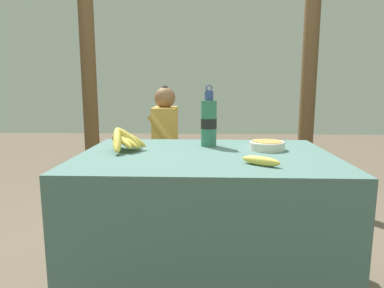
{
  "coord_description": "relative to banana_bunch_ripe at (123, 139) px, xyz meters",
  "views": [
    {
      "loc": [
        0.0,
        -1.71,
        1.08
      ],
      "look_at": [
        -0.07,
        0.05,
        0.78
      ],
      "focal_mm": 32.0,
      "sensor_mm": 36.0,
      "label": 1
    }
  ],
  "objects": [
    {
      "name": "loose_banana_front",
      "position": [
        0.67,
        -0.31,
        -0.04
      ],
      "size": [
        0.17,
        0.14,
        0.04
      ],
      "rotation": [
        0.0,
        0.0,
        -0.61
      ],
      "color": "#E0C64C",
      "rests_on": "market_counter"
    },
    {
      "name": "support_post_far",
      "position": [
        1.35,
        1.4,
        0.43
      ],
      "size": [
        0.14,
        0.14,
        2.46
      ],
      "color": "brown",
      "rests_on": "ground_plane"
    },
    {
      "name": "serving_bowl",
      "position": [
        0.76,
        0.06,
        -0.04
      ],
      "size": [
        0.19,
        0.19,
        0.05
      ],
      "color": "silver",
      "rests_on": "market_counter"
    },
    {
      "name": "support_post_near",
      "position": [
        -0.65,
        1.4,
        0.43
      ],
      "size": [
        0.14,
        0.14,
        2.46
      ],
      "color": "brown",
      "rests_on": "ground_plane"
    },
    {
      "name": "water_bottle",
      "position": [
        0.45,
        0.16,
        0.07
      ],
      "size": [
        0.09,
        0.09,
        0.35
      ],
      "color": "#337556",
      "rests_on": "market_counter"
    },
    {
      "name": "market_counter",
      "position": [
        0.43,
        -0.05,
        -0.43
      ],
      "size": [
        1.28,
        0.92,
        0.74
      ],
      "color": "#4C706B",
      "rests_on": "ground_plane"
    },
    {
      "name": "seated_vendor",
      "position": [
        0.03,
        1.15,
        -0.18
      ],
      "size": [
        0.41,
        0.39,
        1.08
      ],
      "rotation": [
        0.0,
        0.0,
        3.17
      ],
      "color": "#473828",
      "rests_on": "ground_plane"
    },
    {
      "name": "wooden_bench",
      "position": [
        0.35,
        1.18,
        -0.45
      ],
      "size": [
        1.64,
        0.32,
        0.42
      ],
      "color": "brown",
      "rests_on": "ground_plane"
    },
    {
      "name": "banana_bunch_green",
      "position": [
        0.83,
        1.18,
        -0.32
      ],
      "size": [
        0.16,
        0.25,
        0.13
      ],
      "color": "#4C381E",
      "rests_on": "wooden_bench"
    },
    {
      "name": "ground_plane",
      "position": [
        0.43,
        -0.05,
        -0.8
      ],
      "size": [
        12.0,
        12.0,
        0.0
      ],
      "primitive_type": "plane",
      "color": "brown"
    },
    {
      "name": "banana_bunch_ripe",
      "position": [
        0.0,
        0.0,
        0.0
      ],
      "size": [
        0.2,
        0.3,
        0.14
      ],
      "color": "#4C381E",
      "rests_on": "market_counter"
    }
  ]
}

